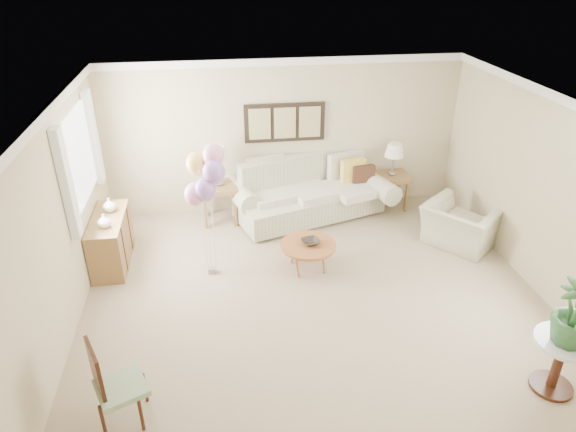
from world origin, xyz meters
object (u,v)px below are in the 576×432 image
Objects in this scene: accent_chair at (113,383)px; balloon_cluster at (206,175)px; armchair at (460,225)px; coffee_table at (308,246)px; sofa at (309,194)px.

accent_chair is 0.47× the size of balloon_cluster.
accent_chair is 2.82m from balloon_cluster.
armchair is 5.48m from accent_chair.
armchair reaches higher than coffee_table.
coffee_table is at bearing 45.44° from accent_chair.
coffee_table is at bearing -100.86° from sofa.
sofa is 1.55× the size of balloon_cluster.
armchair is (2.45, 0.33, -0.04)m from coffee_table.
armchair is 3.99m from balloon_cluster.
sofa is 2.92× the size of armchair.
armchair is at bearing 29.39° from accent_chair.
armchair is at bearing -32.14° from sofa.
armchair is 1.12× the size of accent_chair.
accent_chair reaches higher than coffee_table.
coffee_table is 0.42× the size of balloon_cluster.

